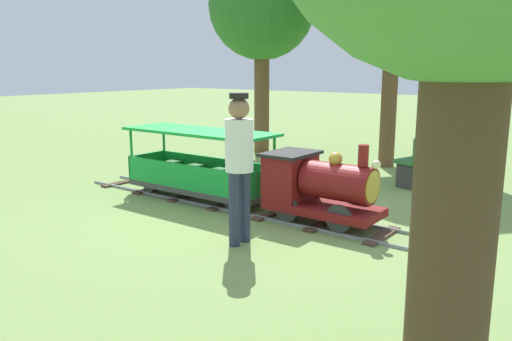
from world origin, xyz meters
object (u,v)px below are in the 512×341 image
(conductor_person, at_px, (239,157))
(oak_tree_near, at_px, (262,8))
(park_bench, at_px, (431,159))
(locomotive, at_px, (317,185))
(passenger_car, at_px, (200,171))

(conductor_person, distance_m, oak_tree_near, 6.51)
(park_bench, bearing_deg, oak_tree_near, -103.35)
(conductor_person, bearing_deg, park_bench, 170.43)
(locomotive, distance_m, oak_tree_near, 6.05)
(locomotive, height_order, conductor_person, conductor_person)
(passenger_car, xyz_separation_m, conductor_person, (1.12, 1.64, 0.53))
(park_bench, relative_size, oak_tree_near, 0.31)
(passenger_car, xyz_separation_m, park_bench, (-2.98, 2.33, -0.01))
(conductor_person, relative_size, park_bench, 1.19)
(passenger_car, distance_m, park_bench, 3.78)
(passenger_car, height_order, park_bench, passenger_car)
(conductor_person, bearing_deg, oak_tree_near, -145.88)
(conductor_person, bearing_deg, passenger_car, -124.46)
(locomotive, xyz_separation_m, park_bench, (-2.98, 0.40, -0.07))
(locomotive, height_order, park_bench, locomotive)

